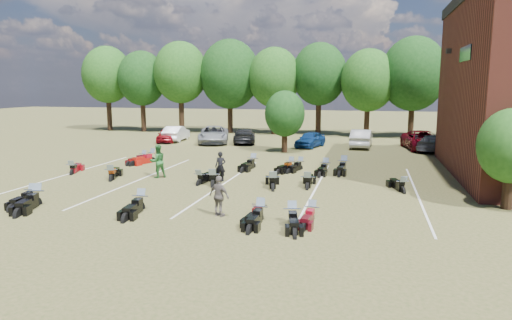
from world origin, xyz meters
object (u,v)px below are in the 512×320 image
(car_4, at_px, (310,139))
(motorcycle_7, at_px, (72,174))
(motorcycle_14, at_px, (144,162))
(motorcycle_3, at_px, (260,221))
(motorcycle_0, at_px, (37,205))
(person_grey, at_px, (219,196))
(person_green, at_px, (158,161))
(person_black, at_px, (220,166))
(car_0, at_px, (167,135))

(car_4, xyz_separation_m, motorcycle_7, (-12.35, -15.79, -0.68))
(motorcycle_14, bearing_deg, motorcycle_3, -35.33)
(motorcycle_0, bearing_deg, motorcycle_3, -15.12)
(person_grey, height_order, motorcycle_0, person_grey)
(car_4, xyz_separation_m, person_green, (-6.87, -15.41, 0.28))
(person_black, xyz_separation_m, person_green, (-3.84, 0.05, 0.13))
(person_grey, relative_size, motorcycle_7, 0.79)
(motorcycle_14, bearing_deg, car_4, 56.96)
(car_4, bearing_deg, motorcycle_0, -97.14)
(person_green, bearing_deg, motorcycle_7, -39.57)
(car_0, height_order, person_green, person_green)
(car_0, xyz_separation_m, motorcycle_14, (3.35, -11.12, -0.66))
(person_grey, xyz_separation_m, motorcycle_14, (-9.44, 11.43, -0.84))
(car_0, distance_m, car_4, 13.64)
(car_4, relative_size, motorcycle_0, 1.63)
(car_0, xyz_separation_m, person_green, (6.77, -15.81, 0.30))
(car_0, xyz_separation_m, motorcycle_0, (4.34, -22.92, -0.66))
(motorcycle_3, height_order, motorcycle_7, motorcycle_3)
(person_black, height_order, motorcycle_3, person_black)
(person_green, bearing_deg, motorcycle_14, -97.46)
(car_0, distance_m, motorcycle_7, 16.26)
(person_grey, bearing_deg, motorcycle_14, -29.18)
(car_4, relative_size, motorcycle_14, 1.89)
(car_0, height_order, person_black, person_black)
(motorcycle_7, bearing_deg, car_0, -104.11)
(person_grey, height_order, motorcycle_3, person_grey)
(car_4, relative_size, motorcycle_7, 1.87)
(motorcycle_3, height_order, motorcycle_14, motorcycle_3)
(motorcycle_0, height_order, motorcycle_7, motorcycle_0)
(car_4, bearing_deg, person_grey, -76.89)
(car_0, bearing_deg, car_4, -14.76)
(motorcycle_0, height_order, motorcycle_14, motorcycle_0)
(car_0, relative_size, person_black, 2.34)
(person_black, bearing_deg, motorcycle_7, -178.60)
(car_0, bearing_deg, motorcycle_3, -70.49)
(person_grey, bearing_deg, motorcycle_3, -166.20)
(person_grey, bearing_deg, motorcycle_7, -7.65)
(car_4, relative_size, person_grey, 2.36)
(person_grey, relative_size, motorcycle_14, 0.80)
(person_black, relative_size, motorcycle_14, 0.79)
(car_0, bearing_deg, person_green, -79.89)
(car_4, height_order, motorcycle_7, car_4)
(person_black, xyz_separation_m, person_grey, (2.19, -6.69, 0.01))
(car_4, xyz_separation_m, motorcycle_14, (-10.29, -10.72, -0.68))
(person_grey, distance_m, motorcycle_3, 1.97)
(person_green, relative_size, motorcycle_0, 0.79)
(car_4, height_order, motorcycle_14, car_4)
(person_green, relative_size, motorcycle_3, 0.90)
(motorcycle_3, bearing_deg, person_black, 120.74)
(person_grey, distance_m, motorcycle_14, 14.85)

